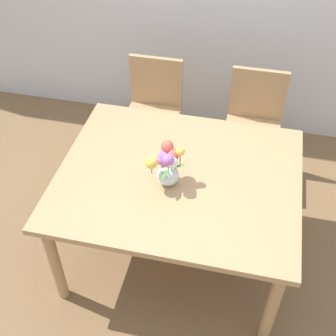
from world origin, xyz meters
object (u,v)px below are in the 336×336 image
at_px(dining_table, 178,184).
at_px(chair_left, 153,107).
at_px(chair_right, 254,120).
at_px(flower_vase, 167,165).

xyz_separation_m(dining_table, chair_left, (-0.40, 0.94, -0.14)).
bearing_deg(chair_right, flower_vase, 65.90).
relative_size(dining_table, flower_vase, 5.70).
height_order(dining_table, flower_vase, flower_vase).
xyz_separation_m(chair_left, chair_right, (0.80, 0.00, 0.00)).
bearing_deg(flower_vase, chair_left, 108.79).
distance_m(dining_table, chair_left, 1.03).
bearing_deg(flower_vase, chair_right, 65.90).
bearing_deg(chair_left, dining_table, 113.00).
bearing_deg(chair_right, dining_table, 67.00).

